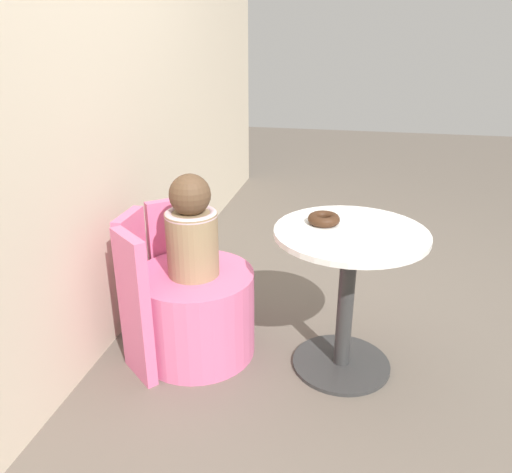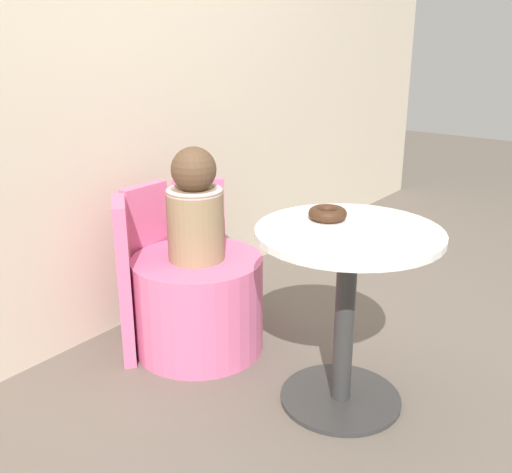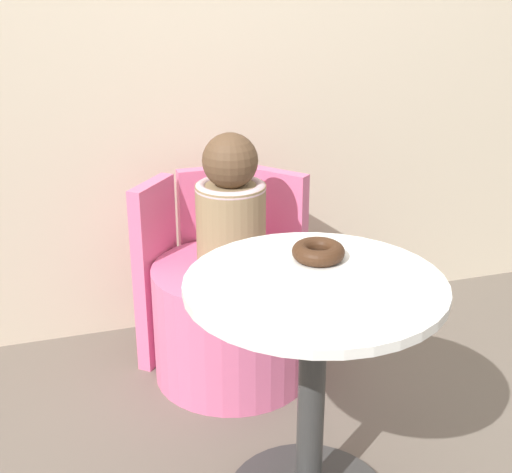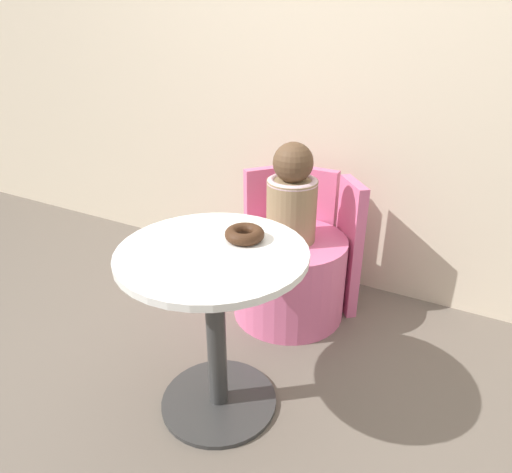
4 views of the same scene
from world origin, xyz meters
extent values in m
plane|color=#665B51|center=(0.00, 0.00, 0.00)|extent=(12.00, 12.00, 0.00)
cube|color=beige|center=(0.00, 1.13, 1.20)|extent=(6.00, 0.06, 2.40)
cylinder|color=#333333|center=(-0.02, -0.02, 0.01)|extent=(0.45, 0.45, 0.02)
cylinder|color=#333333|center=(-0.02, -0.02, 0.33)|extent=(0.07, 0.07, 0.63)
cylinder|color=white|center=(-0.02, -0.02, 0.66)|extent=(0.64, 0.64, 0.02)
cylinder|color=#DB6693|center=(-0.04, 0.66, 0.21)|extent=(0.55, 0.55, 0.41)
cube|color=#DB6693|center=(-0.04, 0.96, 0.34)|extent=(0.23, 0.05, 0.68)
cube|color=#DB6693|center=(0.19, 0.86, 0.34)|extent=(0.19, 0.21, 0.68)
cube|color=#DB6693|center=(-0.27, 0.86, 0.34)|extent=(0.19, 0.21, 0.68)
cylinder|color=#937A56|center=(-0.04, 0.66, 0.56)|extent=(0.23, 0.23, 0.29)
torus|color=beige|center=(-0.04, 0.66, 0.70)|extent=(0.23, 0.23, 0.04)
sphere|color=brown|center=(-0.04, 0.66, 0.79)|extent=(0.18, 0.18, 0.18)
torus|color=#3D2314|center=(0.03, 0.10, 0.69)|extent=(0.14, 0.14, 0.04)
camera|label=1|loc=(-1.97, -0.03, 1.43)|focal=35.00mm
camera|label=2|loc=(-1.73, -0.92, 1.31)|focal=42.00mm
camera|label=3|loc=(-0.62, -1.46, 1.41)|focal=50.00mm
camera|label=4|loc=(0.74, -1.12, 1.36)|focal=32.00mm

